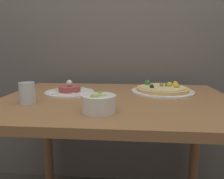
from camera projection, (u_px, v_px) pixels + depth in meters
dining_table at (116, 121)px, 1.05m from camera, size 1.09×0.80×0.75m
pizza_plate at (162, 90)px, 1.15m from camera, size 0.32×0.32×0.06m
tartare_plate at (70, 91)px, 1.13m from camera, size 0.25×0.25×0.07m
small_bowl at (99, 102)px, 0.79m from camera, size 0.12×0.12×0.08m
drinking_glass at (27, 93)px, 0.92m from camera, size 0.07×0.07×0.09m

